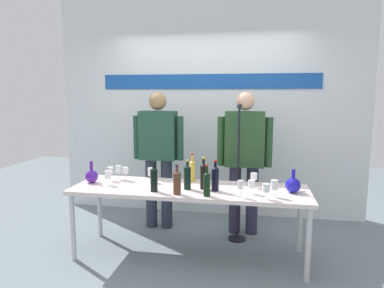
{
  "coord_description": "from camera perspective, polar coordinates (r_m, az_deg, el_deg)",
  "views": [
    {
      "loc": [
        0.65,
        -3.38,
        1.69
      ],
      "look_at": [
        0.0,
        0.15,
        1.16
      ],
      "focal_mm": 32.45,
      "sensor_mm": 36.0,
      "label": 1
    }
  ],
  "objects": [
    {
      "name": "decanter_blue_right",
      "position": [
        3.52,
        16.27,
        -6.47
      ],
      "size": [
        0.15,
        0.15,
        0.23
      ],
      "color": "#1C19AF",
      "rests_on": "display_table"
    },
    {
      "name": "wine_glass_right_4",
      "position": [
        3.24,
        12.1,
        -7.1
      ],
      "size": [
        0.07,
        0.07,
        0.15
      ],
      "color": "white",
      "rests_on": "display_table"
    },
    {
      "name": "wine_glass_left_0",
      "position": [
        3.8,
        -6.81,
        -4.6
      ],
      "size": [
        0.06,
        0.06,
        0.16
      ],
      "color": "white",
      "rests_on": "display_table"
    },
    {
      "name": "decanter_blue_left",
      "position": [
        3.9,
        -16.16,
        -5.08
      ],
      "size": [
        0.14,
        0.14,
        0.24
      ],
      "color": "#4A1A94",
      "rests_on": "display_table"
    },
    {
      "name": "back_wall",
      "position": [
        4.83,
        2.7,
        6.09
      ],
      "size": [
        4.23,
        0.11,
        3.0
      ],
      "color": "silver",
      "rests_on": "ground"
    },
    {
      "name": "wine_bottle_0",
      "position": [
        3.79,
        0.06,
        -4.24
      ],
      "size": [
        0.07,
        0.07,
        0.31
      ],
      "color": "gold",
      "rests_on": "display_table"
    },
    {
      "name": "wine_bottle_1",
      "position": [
        3.49,
        -0.77,
        -5.32
      ],
      "size": [
        0.07,
        0.07,
        0.3
      ],
      "color": "black",
      "rests_on": "display_table"
    },
    {
      "name": "wine_bottle_6",
      "position": [
        3.44,
        3.83,
        -5.53
      ],
      "size": [
        0.07,
        0.07,
        0.31
      ],
      "color": "black",
      "rests_on": "display_table"
    },
    {
      "name": "wine_glass_right_0",
      "position": [
        3.32,
        13.38,
        -6.6
      ],
      "size": [
        0.07,
        0.07,
        0.16
      ],
      "color": "white",
      "rests_on": "display_table"
    },
    {
      "name": "wine_glass_left_3",
      "position": [
        3.96,
        -11.99,
        -4.13
      ],
      "size": [
        0.07,
        0.07,
        0.16
      ],
      "color": "white",
      "rests_on": "display_table"
    },
    {
      "name": "wine_bottle_2",
      "position": [
        3.49,
        1.9,
        -5.15
      ],
      "size": [
        0.07,
        0.07,
        0.33
      ],
      "color": "black",
      "rests_on": "display_table"
    },
    {
      "name": "wine_glass_right_1",
      "position": [
        3.25,
        7.99,
        -6.74
      ],
      "size": [
        0.06,
        0.06,
        0.16
      ],
      "color": "white",
      "rests_on": "display_table"
    },
    {
      "name": "presenter_left",
      "position": [
        4.32,
        -5.54,
        -1.1
      ],
      "size": [
        0.64,
        0.22,
        1.7
      ],
      "color": "#29303F",
      "rests_on": "ground"
    },
    {
      "name": "wine_glass_right_2",
      "position": [
        3.38,
        9.76,
        -6.55
      ],
      "size": [
        0.06,
        0.06,
        0.13
      ],
      "color": "white",
      "rests_on": "display_table"
    },
    {
      "name": "wine_glass_left_2",
      "position": [
        3.76,
        -13.69,
        -4.98
      ],
      "size": [
        0.07,
        0.07,
        0.15
      ],
      "color": "white",
      "rests_on": "display_table"
    },
    {
      "name": "wine_glass_left_4",
      "position": [
        3.93,
        -13.3,
        -4.26
      ],
      "size": [
        0.07,
        0.07,
        0.15
      ],
      "color": "white",
      "rests_on": "display_table"
    },
    {
      "name": "wine_glass_right_3",
      "position": [
        3.61,
        10.14,
        -5.33
      ],
      "size": [
        0.07,
        0.07,
        0.15
      ],
      "color": "white",
      "rests_on": "display_table"
    },
    {
      "name": "presenter_right",
      "position": [
        4.16,
        8.6,
        -1.49
      ],
      "size": [
        0.65,
        0.22,
        1.71
      ],
      "color": "#2C2A40",
      "rests_on": "ground"
    },
    {
      "name": "microphone_stand",
      "position": [
        4.05,
        7.53,
        -8.33
      ],
      "size": [
        0.2,
        0.2,
        1.58
      ],
      "color": "black",
      "rests_on": "ground"
    },
    {
      "name": "wine_bottle_3",
      "position": [
        3.32,
        -2.48,
        -6.18
      ],
      "size": [
        0.07,
        0.07,
        0.29
      ],
      "color": "#4E2D1C",
      "rests_on": "display_table"
    },
    {
      "name": "display_table",
      "position": [
        3.59,
        -0.44,
        -8.02
      ],
      "size": [
        2.4,
        0.72,
        0.73
      ],
      "color": "silver",
      "rests_on": "ground"
    },
    {
      "name": "wine_bottle_5",
      "position": [
        3.26,
        2.46,
        -6.43
      ],
      "size": [
        0.07,
        0.07,
        0.3
      ],
      "color": "black",
      "rests_on": "display_table"
    },
    {
      "name": "wine_bottle_4",
      "position": [
        3.43,
        -6.28,
        -5.65
      ],
      "size": [
        0.07,
        0.07,
        0.3
      ],
      "color": "black",
      "rests_on": "display_table"
    },
    {
      "name": "ground_plane",
      "position": [
        3.83,
        -0.43,
        -17.82
      ],
      "size": [
        10.0,
        10.0,
        0.0
      ],
      "primitive_type": "plane",
      "color": "slate"
    },
    {
      "name": "wine_glass_left_1",
      "position": [
        3.92,
        -10.91,
        -4.32
      ],
      "size": [
        0.07,
        0.07,
        0.15
      ],
      "color": "white",
      "rests_on": "display_table"
    }
  ]
}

